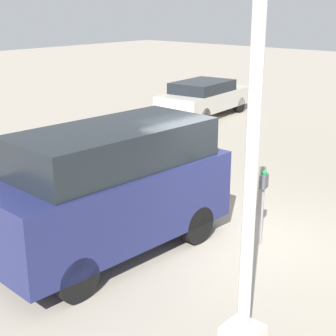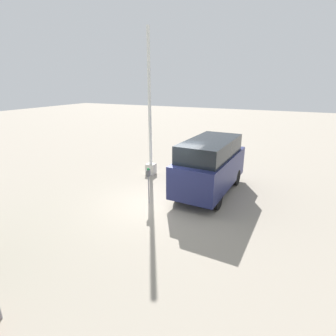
# 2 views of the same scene
# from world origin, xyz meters

# --- Properties ---
(ground_plane) EXTENTS (80.00, 80.00, 0.00)m
(ground_plane) POSITION_xyz_m (0.00, 0.00, 0.00)
(ground_plane) COLOR gray
(parking_meter_near) EXTENTS (0.22, 0.15, 1.47)m
(parking_meter_near) POSITION_xyz_m (-0.23, 0.50, 1.08)
(parking_meter_near) COLOR gray
(parking_meter_near) RESTS_ON ground
(lamp_post) EXTENTS (0.44, 0.44, 6.96)m
(lamp_post) POSITION_xyz_m (2.87, 2.11, 2.32)
(lamp_post) COLOR beige
(lamp_post) RESTS_ON ground
(parked_van) EXTENTS (4.58, 2.04, 2.35)m
(parked_van) POSITION_xyz_m (1.83, -1.33, 1.26)
(parked_van) COLOR navy
(parked_van) RESTS_ON ground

